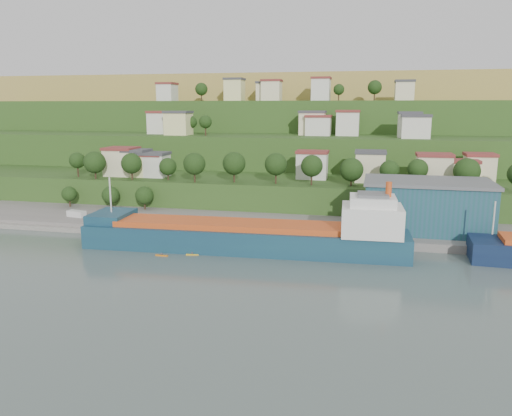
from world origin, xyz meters
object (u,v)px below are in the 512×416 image
(caravan, at_px, (77,215))
(cargo_ship_near, at_px, (253,238))
(kayak_orange, at_px, (162,255))
(warehouse, at_px, (426,205))

(caravan, bearing_deg, cargo_ship_near, -3.54)
(caravan, height_order, kayak_orange, caravan)
(warehouse, xyz_separation_m, caravan, (-95.30, -5.59, -5.97))
(warehouse, relative_size, kayak_orange, 10.65)
(caravan, xyz_separation_m, kayak_orange, (36.15, -23.98, -2.25))
(caravan, bearing_deg, warehouse, 15.39)
(warehouse, bearing_deg, kayak_orange, -152.64)
(cargo_ship_near, distance_m, warehouse, 45.49)
(cargo_ship_near, distance_m, caravan, 57.43)
(kayak_orange, bearing_deg, cargo_ship_near, 25.34)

